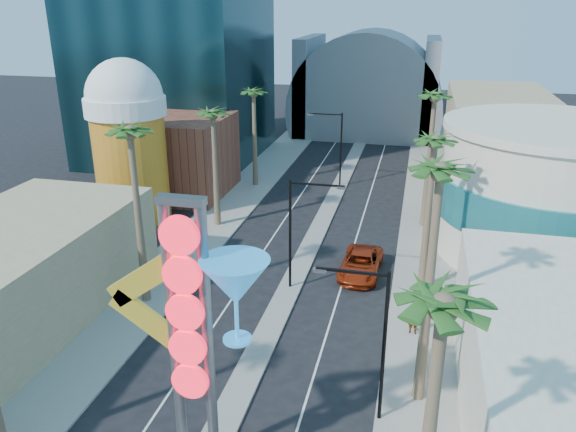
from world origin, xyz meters
name	(u,v)px	position (x,y,z in m)	size (l,w,h in m)	color
sidewalk_west	(231,206)	(-9.50, 35.00, 0.07)	(5.00, 100.00, 0.15)	gray
sidewalk_east	(429,222)	(9.50, 35.00, 0.07)	(5.00, 100.00, 0.15)	gray
median	(331,203)	(0.00, 38.00, 0.07)	(1.60, 84.00, 0.15)	gray
brick_filler_west	(179,156)	(-16.00, 38.00, 4.00)	(10.00, 10.00, 8.00)	brown
filler_east	(496,141)	(16.00, 48.00, 5.00)	(10.00, 20.00, 10.00)	tan
beer_mug	(128,135)	(-17.00, 30.00, 7.84)	(7.00, 7.00, 14.50)	#C3621A
turquoise_building	(549,192)	(18.00, 30.00, 5.25)	(16.60, 16.60, 10.60)	beige
canopy	(367,104)	(0.00, 72.00, 4.31)	(22.00, 16.00, 22.00)	slate
neon_sign	(210,329)	(0.82, 2.96, 7.31)	(6.53, 2.60, 12.55)	gray
streetlight_0	(298,225)	(0.55, 20.00, 4.88)	(3.79, 0.25, 8.00)	black
streetlight_1	(336,142)	(-0.55, 44.00, 4.88)	(3.79, 0.25, 8.00)	black
streetlight_2	(374,333)	(6.72, 8.00, 4.83)	(3.45, 0.25, 8.00)	black
palm_1	(131,144)	(-9.00, 16.00, 10.82)	(2.40, 2.40, 12.70)	brown
palm_2	(213,121)	(-9.00, 30.00, 9.48)	(2.40, 2.40, 11.20)	brown
palm_3	(254,98)	(-9.00, 42.00, 9.48)	(2.40, 2.40, 11.20)	brown
palm_4	(441,327)	(9.00, 0.00, 10.38)	(2.40, 2.40, 12.20)	brown
palm_5	(439,189)	(9.00, 10.00, 11.27)	(2.40, 2.40, 13.20)	brown
palm_6	(434,151)	(9.00, 22.00, 9.93)	(2.40, 2.40, 11.70)	brown
palm_7	(434,106)	(9.00, 34.00, 10.82)	(2.40, 2.40, 12.70)	brown
red_pickup	(361,264)	(4.58, 23.30, 0.84)	(2.79, 6.05, 1.68)	#97270B
pedestrian_a	(413,320)	(8.56, 15.91, 1.05)	(0.66, 0.43, 1.81)	gray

